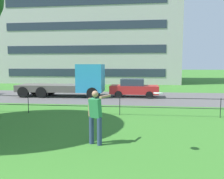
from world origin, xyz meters
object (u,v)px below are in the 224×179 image
object	(u,v)px
person_thrower	(96,115)
apartment_building_background	(93,21)
frisbee	(158,93)
flatbed_truck_right	(74,82)
car_red_far_right	(134,88)

from	to	relation	value
person_thrower	apartment_building_background	world-z (taller)	apartment_building_background
frisbee	apartment_building_background	world-z (taller)	apartment_building_background
person_thrower	flatbed_truck_right	size ratio (longest dim) A/B	0.25
person_thrower	apartment_building_background	bearing A→B (deg)	101.36
car_red_far_right	frisbee	bearing A→B (deg)	-85.65
person_thrower	flatbed_truck_right	distance (m)	12.08
person_thrower	car_red_far_right	bearing A→B (deg)	84.81
flatbed_truck_right	apartment_building_background	size ratio (longest dim) A/B	0.27
person_thrower	apartment_building_background	size ratio (longest dim) A/B	0.07
flatbed_truck_right	apartment_building_background	bearing A→B (deg)	96.34
flatbed_truck_right	apartment_building_background	distance (m)	21.44
person_thrower	flatbed_truck_right	xyz separation A→B (m)	(-4.03, 11.38, 0.23)
frisbee	apartment_building_background	bearing A→B (deg)	104.61
flatbed_truck_right	car_red_far_right	xyz separation A→B (m)	(5.09, 0.24, -0.44)
car_red_far_right	apartment_building_background	distance (m)	22.49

